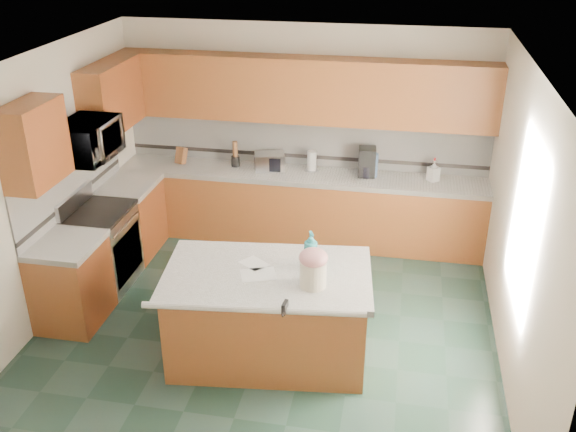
% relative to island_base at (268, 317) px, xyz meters
% --- Properties ---
extents(floor, '(4.60, 4.60, 0.00)m').
position_rel_island_base_xyz_m(floor, '(-0.11, 0.44, -0.43)').
color(floor, black).
rests_on(floor, ground).
extents(ceiling, '(4.60, 4.60, 0.00)m').
position_rel_island_base_xyz_m(ceiling, '(-0.11, 0.44, 2.27)').
color(ceiling, white).
rests_on(ceiling, ground).
extents(wall_back, '(4.60, 0.04, 2.70)m').
position_rel_island_base_xyz_m(wall_back, '(-0.11, 2.76, 0.92)').
color(wall_back, white).
rests_on(wall_back, ground).
extents(wall_front, '(4.60, 0.04, 2.70)m').
position_rel_island_base_xyz_m(wall_front, '(-0.11, -1.88, 0.92)').
color(wall_front, white).
rests_on(wall_front, ground).
extents(wall_left, '(0.04, 4.60, 2.70)m').
position_rel_island_base_xyz_m(wall_left, '(-2.43, 0.44, 0.92)').
color(wall_left, white).
rests_on(wall_left, ground).
extents(wall_right, '(0.04, 4.60, 2.70)m').
position_rel_island_base_xyz_m(wall_right, '(2.21, 0.44, 0.92)').
color(wall_right, white).
rests_on(wall_right, ground).
extents(back_base_cab, '(4.60, 0.60, 0.86)m').
position_rel_island_base_xyz_m(back_base_cab, '(-0.11, 2.44, 0.00)').
color(back_base_cab, '#4D1F0C').
rests_on(back_base_cab, ground).
extents(back_countertop, '(4.60, 0.64, 0.06)m').
position_rel_island_base_xyz_m(back_countertop, '(-0.11, 2.44, 0.46)').
color(back_countertop, white).
rests_on(back_countertop, back_base_cab).
extents(back_upper_cab, '(4.60, 0.33, 0.78)m').
position_rel_island_base_xyz_m(back_upper_cab, '(-0.11, 2.57, 1.51)').
color(back_upper_cab, '#4D1F0C').
rests_on(back_upper_cab, wall_back).
extents(back_backsplash, '(4.60, 0.02, 0.63)m').
position_rel_island_base_xyz_m(back_backsplash, '(-0.11, 2.73, 0.81)').
color(back_backsplash, silver).
rests_on(back_backsplash, back_countertop).
extents(back_accent_band, '(4.60, 0.01, 0.05)m').
position_rel_island_base_xyz_m(back_accent_band, '(-0.11, 2.72, 0.61)').
color(back_accent_band, black).
rests_on(back_accent_band, back_countertop).
extents(left_base_cab_rear, '(0.60, 0.82, 0.86)m').
position_rel_island_base_xyz_m(left_base_cab_rear, '(-2.11, 1.73, 0.00)').
color(left_base_cab_rear, '#4D1F0C').
rests_on(left_base_cab_rear, ground).
extents(left_counter_rear, '(0.64, 0.82, 0.06)m').
position_rel_island_base_xyz_m(left_counter_rear, '(-2.11, 1.73, 0.46)').
color(left_counter_rear, white).
rests_on(left_counter_rear, left_base_cab_rear).
extents(left_base_cab_front, '(0.60, 0.72, 0.86)m').
position_rel_island_base_xyz_m(left_base_cab_front, '(-2.11, 0.20, 0.00)').
color(left_base_cab_front, '#4D1F0C').
rests_on(left_base_cab_front, ground).
extents(left_counter_front, '(0.64, 0.72, 0.06)m').
position_rel_island_base_xyz_m(left_counter_front, '(-2.11, 0.20, 0.46)').
color(left_counter_front, white).
rests_on(left_counter_front, left_base_cab_front).
extents(left_backsplash, '(0.02, 2.30, 0.63)m').
position_rel_island_base_xyz_m(left_backsplash, '(-2.39, 0.99, 0.81)').
color(left_backsplash, silver).
rests_on(left_backsplash, wall_left).
extents(left_accent_band, '(0.01, 2.30, 0.05)m').
position_rel_island_base_xyz_m(left_accent_band, '(-2.39, 0.99, 0.61)').
color(left_accent_band, black).
rests_on(left_accent_band, wall_left).
extents(left_upper_cab_rear, '(0.33, 1.09, 0.78)m').
position_rel_island_base_xyz_m(left_upper_cab_rear, '(-2.24, 1.86, 1.51)').
color(left_upper_cab_rear, '#4D1F0C').
rests_on(left_upper_cab_rear, wall_left).
extents(left_upper_cab_front, '(0.33, 0.72, 0.78)m').
position_rel_island_base_xyz_m(left_upper_cab_front, '(-2.24, 0.20, 1.51)').
color(left_upper_cab_front, '#4D1F0C').
rests_on(left_upper_cab_front, wall_left).
extents(range_body, '(0.60, 0.76, 0.88)m').
position_rel_island_base_xyz_m(range_body, '(-2.11, 0.94, 0.01)').
color(range_body, '#B7B7BC').
rests_on(range_body, ground).
extents(range_oven_door, '(0.02, 0.68, 0.55)m').
position_rel_island_base_xyz_m(range_oven_door, '(-1.82, 0.94, -0.03)').
color(range_oven_door, black).
rests_on(range_oven_door, range_body).
extents(range_cooktop, '(0.62, 0.78, 0.04)m').
position_rel_island_base_xyz_m(range_cooktop, '(-2.11, 0.94, 0.47)').
color(range_cooktop, black).
rests_on(range_cooktop, range_body).
extents(range_handle, '(0.02, 0.66, 0.02)m').
position_rel_island_base_xyz_m(range_handle, '(-1.79, 0.94, 0.35)').
color(range_handle, '#B7B7BC').
rests_on(range_handle, range_body).
extents(range_backguard, '(0.06, 0.76, 0.18)m').
position_rel_island_base_xyz_m(range_backguard, '(-2.37, 0.94, 0.59)').
color(range_backguard, '#B7B7BC').
rests_on(range_backguard, range_body).
extents(microwave, '(0.50, 0.73, 0.41)m').
position_rel_island_base_xyz_m(microwave, '(-2.11, 0.94, 1.30)').
color(microwave, '#B7B7BC').
rests_on(microwave, wall_left).
extents(island_base, '(1.89, 1.21, 0.86)m').
position_rel_island_base_xyz_m(island_base, '(0.00, 0.00, 0.00)').
color(island_base, '#4D1F0C').
rests_on(island_base, ground).
extents(island_top, '(2.00, 1.32, 0.06)m').
position_rel_island_base_xyz_m(island_top, '(0.00, 0.00, 0.46)').
color(island_top, white).
rests_on(island_top, island_base).
extents(island_bullnose, '(1.88, 0.27, 0.06)m').
position_rel_island_base_xyz_m(island_bullnose, '(0.00, -0.56, 0.46)').
color(island_bullnose, white).
rests_on(island_bullnose, island_base).
extents(treat_jar, '(0.25, 0.25, 0.25)m').
position_rel_island_base_xyz_m(treat_jar, '(0.44, -0.15, 0.61)').
color(treat_jar, beige).
rests_on(treat_jar, island_top).
extents(treat_jar_lid, '(0.25, 0.25, 0.16)m').
position_rel_island_base_xyz_m(treat_jar_lid, '(0.44, -0.15, 0.77)').
color(treat_jar_lid, '#D08487').
rests_on(treat_jar_lid, treat_jar).
extents(treat_jar_knob, '(0.08, 0.03, 0.03)m').
position_rel_island_base_xyz_m(treat_jar_knob, '(0.44, -0.15, 0.83)').
color(treat_jar_knob, tan).
rests_on(treat_jar_knob, treat_jar_lid).
extents(treat_jar_knob_end_l, '(0.04, 0.04, 0.04)m').
position_rel_island_base_xyz_m(treat_jar_knob_end_l, '(0.40, -0.15, 0.83)').
color(treat_jar_knob_end_l, tan).
rests_on(treat_jar_knob_end_l, treat_jar_lid).
extents(treat_jar_knob_end_r, '(0.04, 0.04, 0.04)m').
position_rel_island_base_xyz_m(treat_jar_knob_end_r, '(0.48, -0.15, 0.83)').
color(treat_jar_knob_end_r, tan).
rests_on(treat_jar_knob_end_r, treat_jar_lid).
extents(soap_bottle_island, '(0.19, 0.19, 0.37)m').
position_rel_island_base_xyz_m(soap_bottle_island, '(0.37, 0.16, 0.67)').
color(soap_bottle_island, teal).
rests_on(soap_bottle_island, island_top).
extents(paper_sheet_a, '(0.37, 0.33, 0.00)m').
position_rel_island_base_xyz_m(paper_sheet_a, '(-0.07, -0.05, 0.49)').
color(paper_sheet_a, white).
rests_on(paper_sheet_a, island_top).
extents(paper_sheet_b, '(0.31, 0.30, 0.00)m').
position_rel_island_base_xyz_m(paper_sheet_b, '(-0.15, 0.13, 0.49)').
color(paper_sheet_b, white).
rests_on(paper_sheet_b, island_top).
extents(clamp_body, '(0.04, 0.11, 0.10)m').
position_rel_island_base_xyz_m(clamp_body, '(0.27, -0.54, 0.50)').
color(clamp_body, black).
rests_on(clamp_body, island_top).
extents(clamp_handle, '(0.02, 0.08, 0.02)m').
position_rel_island_base_xyz_m(clamp_handle, '(0.27, -0.61, 0.48)').
color(clamp_handle, black).
rests_on(clamp_handle, island_top).
extents(knife_block, '(0.16, 0.19, 0.23)m').
position_rel_island_base_xyz_m(knife_block, '(-1.68, 2.49, 0.60)').
color(knife_block, '#472814').
rests_on(knife_block, back_countertop).
extents(utensil_crock, '(0.11, 0.11, 0.13)m').
position_rel_island_base_xyz_m(utensil_crock, '(-0.96, 2.52, 0.56)').
color(utensil_crock, black).
rests_on(utensil_crock, back_countertop).
extents(utensil_bundle, '(0.06, 0.06, 0.20)m').
position_rel_island_base_xyz_m(utensil_bundle, '(-0.96, 2.52, 0.72)').
color(utensil_bundle, '#472814').
rests_on(utensil_bundle, utensil_crock).
extents(toaster_oven, '(0.42, 0.34, 0.21)m').
position_rel_island_base_xyz_m(toaster_oven, '(-0.51, 2.49, 0.60)').
color(toaster_oven, '#B7B7BC').
rests_on(toaster_oven, back_countertop).
extents(toaster_oven_door, '(0.33, 0.01, 0.17)m').
position_rel_island_base_xyz_m(toaster_oven_door, '(-0.51, 2.37, 0.60)').
color(toaster_oven_door, black).
rests_on(toaster_oven_door, toaster_oven).
extents(paper_towel, '(0.12, 0.12, 0.26)m').
position_rel_island_base_xyz_m(paper_towel, '(0.02, 2.54, 0.62)').
color(paper_towel, white).
rests_on(paper_towel, back_countertop).
extents(paper_towel_base, '(0.17, 0.17, 0.01)m').
position_rel_island_base_xyz_m(paper_towel_base, '(0.02, 2.54, 0.50)').
color(paper_towel_base, '#B7B7BC').
rests_on(paper_towel_base, back_countertop).
extents(water_jug, '(0.18, 0.18, 0.29)m').
position_rel_island_base_xyz_m(water_jug, '(0.76, 2.50, 0.64)').
color(water_jug, '#5A81B7').
rests_on(water_jug, back_countertop).
extents(water_jug_neck, '(0.08, 0.08, 0.04)m').
position_rel_island_base_xyz_m(water_jug_neck, '(0.76, 2.50, 0.80)').
color(water_jug_neck, '#5A81B7').
rests_on(water_jug_neck, water_jug).
extents(coffee_maker, '(0.22, 0.24, 0.35)m').
position_rel_island_base_xyz_m(coffee_maker, '(0.71, 2.52, 0.67)').
color(coffee_maker, black).
rests_on(coffee_maker, back_countertop).
extents(coffee_carafe, '(0.15, 0.15, 0.15)m').
position_rel_island_base_xyz_m(coffee_carafe, '(0.71, 2.47, 0.56)').
color(coffee_carafe, black).
rests_on(coffee_carafe, back_countertop).
extents(soap_bottle_back, '(0.17, 0.17, 0.26)m').
position_rel_island_base_xyz_m(soap_bottle_back, '(1.51, 2.49, 0.62)').
color(soap_bottle_back, white).
rests_on(soap_bottle_back, back_countertop).
extents(soap_back_cap, '(0.02, 0.02, 0.03)m').
position_rel_island_base_xyz_m(soap_back_cap, '(1.51, 2.49, 0.77)').
color(soap_back_cap, red).
rests_on(soap_back_cap, soap_bottle_back).
extents(window_light_proxy, '(0.02, 1.40, 1.10)m').
position_rel_island_base_xyz_m(window_light_proxy, '(2.18, 0.24, 1.07)').
color(window_light_proxy, white).
rests_on(window_light_proxy, wall_right).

